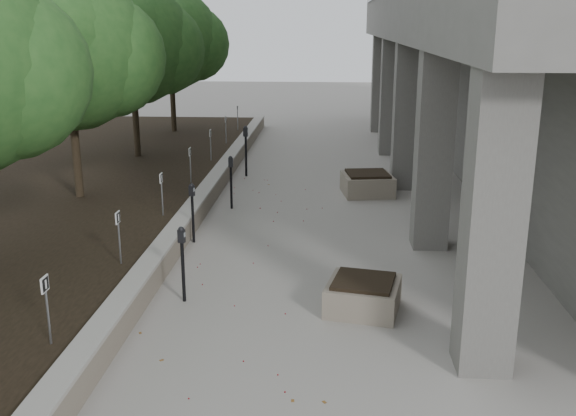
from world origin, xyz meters
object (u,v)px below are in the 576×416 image
(parking_meter_4, at_px, (231,182))
(parking_meter_5, at_px, (246,151))
(crabapple_tree_3, at_px, (70,84))
(planter_back, at_px, (367,183))
(crabapple_tree_5, at_px, (171,60))
(planter_front, at_px, (363,295))
(parking_meter_2, at_px, (183,264))
(crabapple_tree_4, at_px, (133,69))
(parking_meter_3, at_px, (193,213))

(parking_meter_4, height_order, parking_meter_5, parking_meter_5)
(crabapple_tree_3, height_order, planter_back, crabapple_tree_3)
(crabapple_tree_5, relative_size, planter_front, 4.83)
(parking_meter_2, height_order, parking_meter_5, parking_meter_5)
(parking_meter_2, height_order, planter_front, parking_meter_2)
(crabapple_tree_4, distance_m, planter_front, 12.60)
(crabapple_tree_4, distance_m, parking_meter_2, 11.08)
(crabapple_tree_4, bearing_deg, parking_meter_4, -50.56)
(crabapple_tree_3, relative_size, parking_meter_4, 4.04)
(crabapple_tree_4, distance_m, parking_meter_5, 4.37)
(parking_meter_2, bearing_deg, crabapple_tree_3, 138.80)
(crabapple_tree_3, distance_m, planter_back, 7.99)
(parking_meter_3, relative_size, parking_meter_4, 0.96)
(crabapple_tree_5, bearing_deg, parking_meter_4, -68.80)
(parking_meter_2, distance_m, parking_meter_5, 9.28)
(parking_meter_2, distance_m, planter_back, 8.11)
(planter_front, bearing_deg, crabapple_tree_3, 141.68)
(crabapple_tree_5, height_order, parking_meter_3, crabapple_tree_5)
(parking_meter_2, xyz_separation_m, parking_meter_5, (-0.12, 9.28, 0.11))
(crabapple_tree_5, height_order, planter_back, crabapple_tree_5)
(planter_back, bearing_deg, planter_front, -93.51)
(planter_front, height_order, planter_back, planter_back)
(parking_meter_3, xyz_separation_m, parking_meter_4, (0.42, 2.65, 0.03))
(planter_front, bearing_deg, parking_meter_2, 177.21)
(crabapple_tree_5, distance_m, planter_back, 10.95)
(crabapple_tree_4, xyz_separation_m, planter_front, (6.69, -10.29, -2.86))
(parking_meter_4, xyz_separation_m, planter_back, (3.48, 1.65, -0.37))
(parking_meter_4, relative_size, planter_back, 1.04)
(parking_meter_3, bearing_deg, parking_meter_4, 100.64)
(parking_meter_5, bearing_deg, crabapple_tree_3, -124.15)
(crabapple_tree_3, relative_size, planter_back, 4.19)
(parking_meter_4, bearing_deg, parking_meter_3, -107.70)
(crabapple_tree_5, height_order, parking_meter_2, crabapple_tree_5)
(crabapple_tree_3, relative_size, parking_meter_2, 4.14)
(planter_front, bearing_deg, parking_meter_5, 108.22)
(parking_meter_3, xyz_separation_m, planter_front, (3.44, -3.17, -0.38))
(parking_meter_5, bearing_deg, parking_meter_2, -82.48)
(parking_meter_2, relative_size, planter_back, 1.01)
(parking_meter_2, height_order, planter_back, parking_meter_2)
(crabapple_tree_3, bearing_deg, parking_meter_5, 49.10)
(parking_meter_4, bearing_deg, parking_meter_2, -98.30)
(parking_meter_3, relative_size, planter_back, 1.00)
(parking_meter_3, distance_m, parking_meter_4, 2.69)
(crabapple_tree_3, bearing_deg, parking_meter_4, 8.36)
(parking_meter_5, bearing_deg, crabapple_tree_4, 173.27)
(crabapple_tree_4, distance_m, parking_meter_3, 8.20)
(crabapple_tree_5, height_order, planter_front, crabapple_tree_5)
(parking_meter_3, bearing_deg, parking_meter_2, -61.72)
(crabapple_tree_4, relative_size, parking_meter_5, 3.53)
(crabapple_tree_5, distance_m, parking_meter_2, 15.78)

